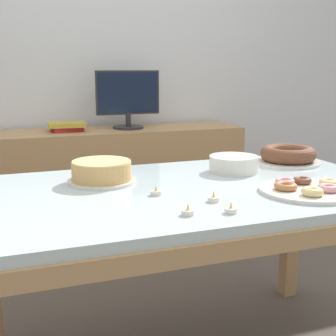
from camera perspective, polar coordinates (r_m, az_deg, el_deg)
name	(u,v)px	position (r m, az deg, el deg)	size (l,w,h in m)	color
wall_back	(96,54)	(3.35, -8.82, 13.55)	(8.00, 0.10, 2.60)	silver
dining_table	(192,210)	(1.79, 2.93, -5.11)	(1.62, 0.95, 0.77)	silver
sideboard	(109,190)	(3.16, -7.21, -2.67)	(1.79, 0.44, 0.81)	tan
computer_monitor	(128,100)	(3.10, -4.90, 8.29)	(0.42, 0.20, 0.38)	#262628
book_stack	(67,126)	(3.03, -12.24, 4.98)	(0.24, 0.19, 0.06)	maroon
cake_chocolate_round	(102,172)	(1.83, -8.10, -0.50)	(0.26, 0.26, 0.09)	silver
cake_golden_bundt	(288,155)	(2.26, 14.42, 1.50)	(0.30, 0.30, 0.08)	silver
pastry_platter	(308,189)	(1.75, 16.69, -2.44)	(0.35, 0.35, 0.04)	silver
plate_stack	(234,164)	(2.02, 8.02, 0.50)	(0.21, 0.21, 0.07)	silver
tealight_centre	(214,199)	(1.57, 5.58, -3.76)	(0.04, 0.04, 0.04)	silver
tealight_near_cakes	(231,210)	(1.46, 7.66, -5.09)	(0.04, 0.04, 0.04)	silver
tealight_near_front	(156,192)	(1.64, -1.48, -2.99)	(0.04, 0.04, 0.04)	silver
tealight_right_edge	(188,212)	(1.43, 2.43, -5.37)	(0.04, 0.04, 0.04)	silver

